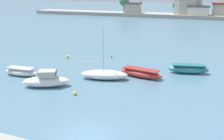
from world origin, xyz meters
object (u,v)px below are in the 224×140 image
Objects in this scene: moored_boat_1 at (46,80)px; mooring_buoy_1 at (68,57)px; moored_boat_3 at (141,73)px; moored_boat_2 at (104,75)px; moored_boat_4 at (189,69)px; mooring_buoy_2 at (75,93)px; mooring_buoy_3 at (112,57)px; moored_boat_0 at (21,72)px.

mooring_buoy_1 is (-4.07, 10.95, -0.45)m from moored_boat_1.
moored_boat_1 reaches higher than moored_boat_3.
moored_boat_1 is at bearing -69.60° from mooring_buoy_1.
moored_boat_2 reaches higher than moored_boat_1.
moored_boat_1 is 0.95× the size of moored_boat_3.
mooring_buoy_2 is (-9.51, -10.97, -0.36)m from moored_boat_4.
moored_boat_1 is 4.01m from mooring_buoy_2.
mooring_buoy_2 is (3.87, -0.92, -0.49)m from moored_boat_1.
moored_boat_3 is at bearing 58.87° from mooring_buoy_2.
mooring_buoy_1 is 14.28m from mooring_buoy_2.
mooring_buoy_2 is 14.53m from mooring_buoy_3.
moored_boat_3 reaches higher than mooring_buoy_3.
moored_boat_0 is 5.28m from moored_boat_1.
mooring_buoy_3 is at bearing 149.69° from moored_boat_4.
moored_boat_1 is at bearing -132.45° from moored_boat_3.
moored_boat_3 is 15.24× the size of mooring_buoy_2.
moored_boat_0 is 0.84× the size of moored_boat_1.
moored_boat_0 is at bearing -151.14° from moored_boat_3.
moored_boat_3 is at bearing -158.48° from moored_boat_4.
moored_boat_2 reaches higher than moored_boat_4.
moored_boat_3 is 6.12m from moored_boat_4.
moored_boat_0 is 16.74× the size of mooring_buoy_3.
moored_boat_2 reaches higher than mooring_buoy_2.
moored_boat_2 is 13.63× the size of mooring_buoy_1.
mooring_buoy_3 is (6.90, 11.60, -0.34)m from moored_boat_0.
moored_boat_4 is (13.38, 10.04, -0.14)m from moored_boat_1.
moored_boat_2 is 10.39m from moored_boat_4.
moored_boat_2 is 4.28m from moored_boat_3.
moored_boat_2 is at bearing 16.86° from moored_boat_1.
mooring_buoy_3 is (1.98, 13.48, -0.54)m from moored_boat_1.
moored_boat_1 reaches higher than moored_boat_0.
moored_boat_2 is 1.10× the size of moored_boat_3.
mooring_buoy_2 is at bearing -39.09° from moored_boat_1.
moored_boat_3 reaches higher than moored_boat_0.
moored_boat_4 is (8.68, 5.73, -0.01)m from moored_boat_2.
mooring_buoy_1 is (-17.45, 0.90, -0.32)m from moored_boat_4.
mooring_buoy_3 is at bearing 55.97° from moored_boat_1.
mooring_buoy_1 is at bearing 84.72° from moored_boat_1.
moored_boat_1 is 16.73m from moored_boat_4.
moored_boat_0 is 0.79× the size of moored_boat_3.
moored_boat_4 reaches higher than mooring_buoy_2.
moored_boat_4 is 11.92m from mooring_buoy_3.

